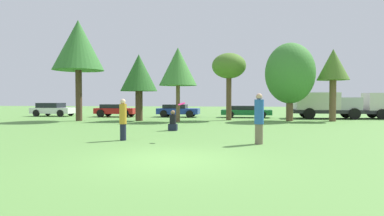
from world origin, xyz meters
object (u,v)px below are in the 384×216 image
object	(u,v)px
tree_1	(139,74)
parked_car_red	(116,110)
tree_4	(290,74)
parked_car_green	(245,111)
bystander_sitting	(173,122)
parked_car_white	(53,109)
frisbee	(182,104)
person_thrower	(123,119)
delivery_truck_silver	(325,104)
tree_3	(229,67)
person_catcher	(259,118)
tree_5	(333,66)
tree_2	(178,67)
tree_0	(78,46)
parked_car_blue	(178,110)

from	to	relation	value
tree_1	parked_car_red	size ratio (longest dim) A/B	1.32
tree_4	parked_car_green	world-z (taller)	tree_4
bystander_sitting	parked_car_white	bearing A→B (deg)	138.95
frisbee	parked_car_red	xyz separation A→B (m)	(-8.83, 16.16, -0.86)
person_thrower	delivery_truck_silver	xyz separation A→B (m)	(12.48, 16.01, 0.37)
tree_3	parked_car_red	bearing A→B (deg)	162.60
tree_3	tree_1	bearing A→B (deg)	-166.75
delivery_truck_silver	person_catcher	bearing A→B (deg)	-110.60
bystander_sitting	tree_5	world-z (taller)	tree_5
person_catcher	frisbee	world-z (taller)	person_catcher
tree_1	tree_2	bearing A→B (deg)	-12.47
tree_3	parked_car_red	xyz separation A→B (m)	(-10.65, 3.34, -3.58)
person_catcher	parked_car_green	size ratio (longest dim) A/B	0.42
frisbee	tree_4	bearing A→B (deg)	62.60
tree_0	tree_4	world-z (taller)	tree_0
delivery_truck_silver	bystander_sitting	bearing A→B (deg)	-130.80
person_thrower	delivery_truck_silver	distance (m)	20.30
person_catcher	tree_2	size ratio (longest dim) A/B	0.35
tree_2	tree_3	size ratio (longest dim) A/B	1.03
tree_2	tree_3	xyz separation A→B (m)	(3.72, 2.32, 0.17)
person_thrower	tree_5	xyz separation A→B (m)	(12.07, 12.52, 3.27)
person_thrower	tree_0	distance (m)	13.76
tree_0	tree_5	bearing A→B (deg)	5.62
parked_car_green	delivery_truck_silver	bearing A→B (deg)	-1.94
frisbee	parked_car_white	size ratio (longest dim) A/B	0.07
parked_car_blue	parked_car_green	world-z (taller)	parked_car_blue
bystander_sitting	tree_0	distance (m)	11.96
parked_car_red	delivery_truck_silver	xyz separation A→B (m)	(18.88, -0.18, 0.60)
tree_0	delivery_truck_silver	distance (m)	20.94
parked_car_white	parked_car_green	size ratio (longest dim) A/B	0.91
frisbee	delivery_truck_silver	size ratio (longest dim) A/B	0.05
tree_1	parked_car_green	bearing A→B (deg)	32.42
bystander_sitting	parked_car_blue	world-z (taller)	parked_car_blue
parked_car_white	person_catcher	bearing A→B (deg)	-40.17
tree_4	parked_car_white	distance (m)	22.40
tree_2	parked_car_blue	distance (m)	7.09
parked_car_blue	delivery_truck_silver	distance (m)	13.04
tree_3	tree_0	bearing A→B (deg)	-169.03
bystander_sitting	tree_3	world-z (taller)	tree_3
frisbee	delivery_truck_silver	bearing A→B (deg)	57.86
tree_5	tree_3	bearing A→B (deg)	177.60
tree_0	tree_1	distance (m)	5.10
tree_3	delivery_truck_silver	world-z (taller)	tree_3
parked_car_white	parked_car_blue	size ratio (longest dim) A/B	1.05
parked_car_blue	parked_car_red	bearing A→B (deg)	-173.05
person_thrower	parked_car_blue	world-z (taller)	person_thrower
parked_car_blue	parked_car_green	distance (m)	6.25
frisbee	tree_2	bearing A→B (deg)	100.30
frisbee	parked_car_white	distance (m)	22.60
frisbee	tree_1	world-z (taller)	tree_1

